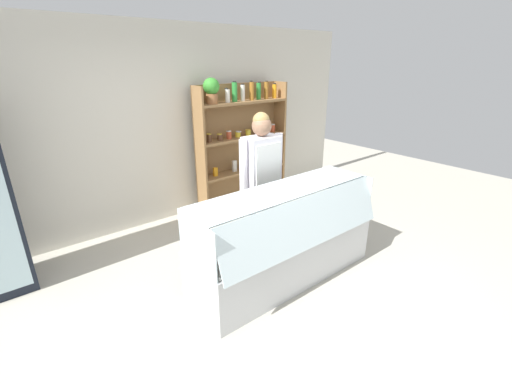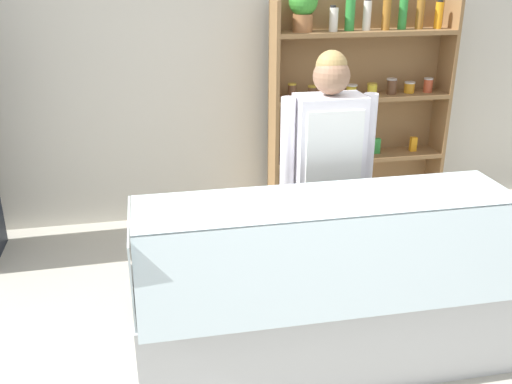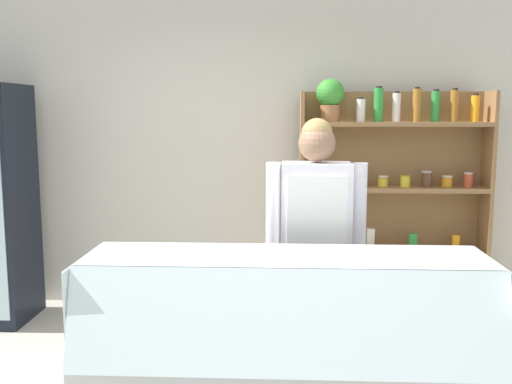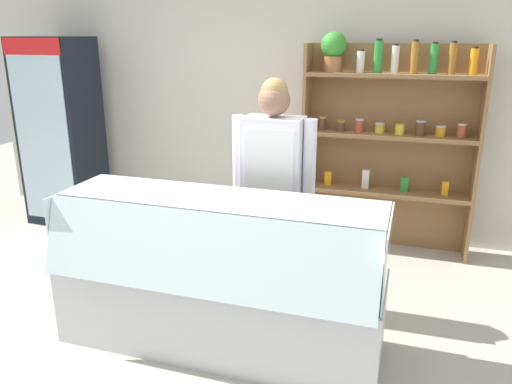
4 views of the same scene
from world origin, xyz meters
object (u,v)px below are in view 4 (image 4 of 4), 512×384
object	(u,v)px
drinks_fridge	(61,132)
shop_clerk	(273,177)
deli_display_case	(219,301)
shelving_unit	(384,132)

from	to	relation	value
drinks_fridge	shop_clerk	size ratio (longest dim) A/B	1.15
drinks_fridge	shop_clerk	distance (m)	2.87
shop_clerk	deli_display_case	bearing A→B (deg)	-107.25
deli_display_case	shop_clerk	size ratio (longest dim) A/B	1.23
deli_display_case	shop_clerk	bearing A→B (deg)	72.75
deli_display_case	shop_clerk	xyz separation A→B (m)	(0.19, 0.61, 0.69)
drinks_fridge	deli_display_case	bearing A→B (deg)	-34.59
shelving_unit	shop_clerk	distance (m)	1.52
deli_display_case	shop_clerk	distance (m)	0.94
drinks_fridge	shop_clerk	world-z (taller)	drinks_fridge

